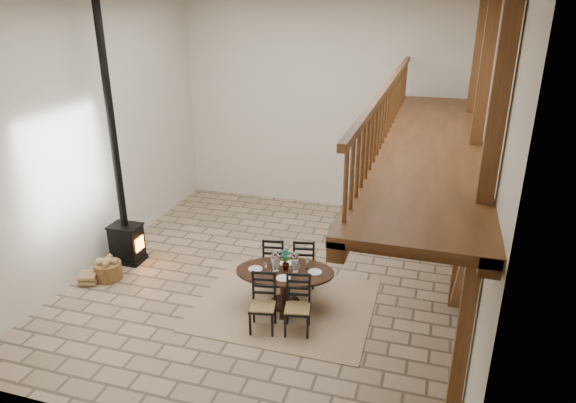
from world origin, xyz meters
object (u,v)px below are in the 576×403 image
(log_basket, at_px, (108,270))
(log_stack, at_px, (89,278))
(wood_stove, at_px, (123,209))
(dining_table, at_px, (285,285))

(log_basket, xyz_separation_m, log_stack, (-0.25, -0.26, -0.07))
(wood_stove, bearing_deg, log_stack, -102.60)
(dining_table, bearing_deg, log_stack, 174.40)
(dining_table, height_order, wood_stove, wood_stove)
(log_basket, relative_size, log_stack, 1.27)
(dining_table, xyz_separation_m, log_stack, (-3.75, -0.34, -0.30))
(wood_stove, xyz_separation_m, log_stack, (-0.22, -0.99, -1.03))
(dining_table, distance_m, log_basket, 3.51)
(dining_table, bearing_deg, wood_stove, 158.76)
(dining_table, bearing_deg, log_basket, 170.53)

